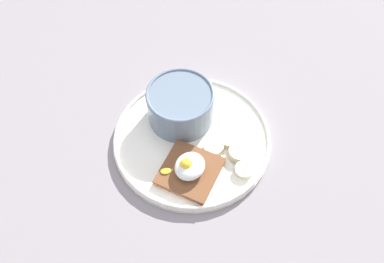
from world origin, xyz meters
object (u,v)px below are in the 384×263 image
Objects in this scene: banana_slice_back at (244,170)px; banana_slice_right at (229,141)px; toast_slice at (190,171)px; poached_egg at (189,166)px; banana_slice_left at (213,148)px; oatmeal_bowl at (181,105)px; banana_slice_front at (238,153)px.

banana_slice_back is 6.02cm from banana_slice_right.
poached_egg reaches higher than toast_slice.
banana_slice_left is 3.12cm from banana_slice_right.
poached_egg is at bearing 38.06° from oatmeal_bowl.
banana_slice_right is (0.55, 9.97, -2.71)cm from oatmeal_bowl.
oatmeal_bowl is 2.36× the size of banana_slice_left.
banana_slice_right is (-3.79, -4.68, -0.05)cm from banana_slice_back.
banana_slice_back is (-4.72, 7.41, -0.04)cm from toast_slice.
poached_egg is at bearing -57.40° from banana_slice_back.
banana_slice_front is 4.31cm from banana_slice_left.
banana_slice_front is at bearing 143.40° from poached_egg.
banana_slice_left is at bearing -74.35° from banana_slice_front.
banana_slice_left and banana_slice_back have the same top height.
banana_slice_right is at bearing 161.82° from poached_egg.
oatmeal_bowl is 1.20× the size of toast_slice.
banana_slice_left is at bearing -100.37° from banana_slice_back.
poached_egg reaches higher than banana_slice_right.
banana_slice_left is (-5.96, 1.14, -1.80)cm from poached_egg.
oatmeal_bowl is at bearing -141.94° from poached_egg.
oatmeal_bowl is 3.56× the size of banana_slice_right.
banana_slice_front is 2.87cm from banana_slice_right.
toast_slice is 1.97× the size of banana_slice_left.
poached_egg reaches higher than banana_slice_left.
toast_slice is 2.11× the size of banana_slice_front.
poached_egg is 9.03cm from banana_slice_front.
oatmeal_bowl is 10.35cm from banana_slice_right.
oatmeal_bowl is at bearing -141.37° from toast_slice.
toast_slice is 1.60× the size of poached_egg.
toast_slice is 8.79cm from banana_slice_back.
oatmeal_bowl is 2.81× the size of banana_slice_back.
banana_slice_front is 0.93× the size of banana_slice_left.
banana_slice_left is 1.19× the size of banana_slice_back.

